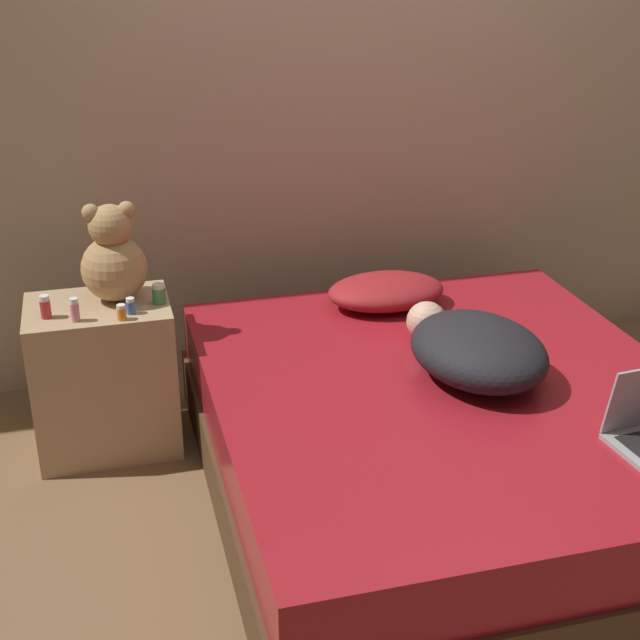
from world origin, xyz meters
The scene contains 12 objects.
ground_plane centered at (0.00, 0.00, 0.00)m, with size 12.00×12.00×0.00m, color brown.
wall_back centered at (0.00, 1.21, 1.30)m, with size 8.00×0.06×2.60m.
bed centered at (0.00, 0.00, 0.22)m, with size 1.63×1.86×0.44m.
nightstand centered at (-1.14, 0.63, 0.29)m, with size 0.52×0.39×0.59m.
pillow centered at (0.00, 0.69, 0.50)m, with size 0.48×0.33×0.13m.
person_lying centered at (0.10, 0.04, 0.54)m, with size 0.52×0.70×0.21m.
teddy_bear centered at (-1.06, 0.67, 0.75)m, with size 0.24×0.24×0.37m.
bottle_green centered at (-0.91, 0.59, 0.62)m, with size 0.05×0.05×0.07m.
bottle_orange centered at (-1.05, 0.48, 0.62)m, with size 0.03×0.03×0.06m.
bottle_pink centered at (-1.21, 0.51, 0.63)m, with size 0.03×0.03×0.09m.
bottle_red centered at (-1.31, 0.56, 0.63)m, with size 0.04×0.04×0.08m.
bottle_blue centered at (-1.02, 0.52, 0.62)m, with size 0.03×0.03×0.06m.
Camera 1 is at (-1.11, -2.46, 1.87)m, focal length 50.00 mm.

